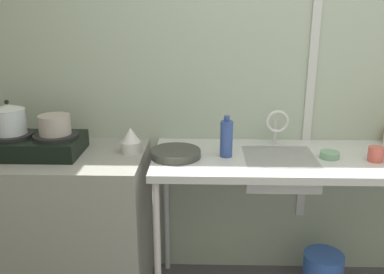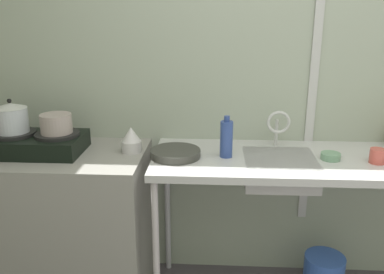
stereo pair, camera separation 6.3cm
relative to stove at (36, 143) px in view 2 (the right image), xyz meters
The scene contains 14 objects.
wall_back 1.51m from the stove, 13.92° to the left, with size 4.80×0.10×2.63m, color #9DA794.
wall_metal_strip 1.67m from the stove, 10.65° to the left, with size 0.05×0.01×2.11m, color #BDBCBB.
counter_concrete 0.51m from the stove, ahead, with size 1.11×0.61×0.91m, color gray.
counter_sink 1.51m from the stove, ahead, with size 1.69×0.61×0.91m.
stove is the anchor object (origin of this frame).
pot_on_left_burner 0.19m from the stove, behind, with size 0.18×0.18×0.19m.
pot_on_right_burner 0.17m from the stove, ahead, with size 0.17×0.17×0.11m.
percolator 0.53m from the stove, ahead, with size 0.11×0.11×0.15m.
sink_basin 1.36m from the stove, ahead, with size 0.39×0.37×0.14m, color #BDBCBB.
faucet 1.37m from the stove, ahead, with size 0.13×0.08×0.22m.
frying_pan 0.79m from the stove, ahead, with size 0.27×0.27×0.04m, color #383833.
cup_by_rack 1.85m from the stove, ahead, with size 0.08×0.08×0.08m, color #C55045.
small_bowl_on_drainboard 1.62m from the stove, ahead, with size 0.10×0.10×0.04m, color gray.
bottle_by_sink 1.06m from the stove, ahead, with size 0.07×0.07×0.23m.
Camera 2 is at (-0.43, -0.93, 1.67)m, focal length 38.22 mm.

